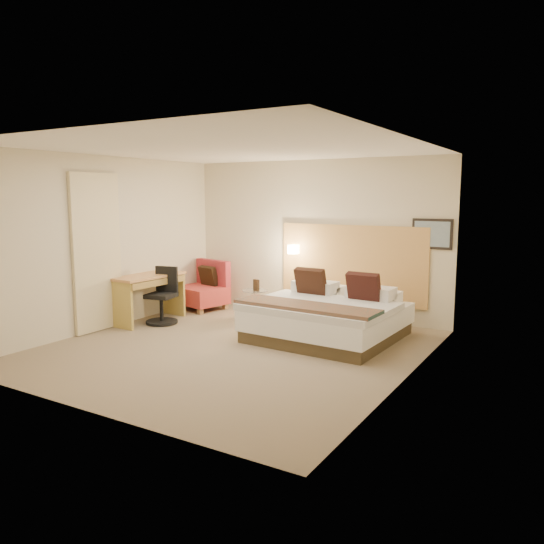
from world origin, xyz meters
The scene contains 20 objects.
floor centered at (0.00, 0.00, -0.01)m, with size 4.80×5.00×0.02m, color #816F57.
ceiling centered at (0.00, 0.00, 2.71)m, with size 4.80×5.00×0.02m, color white.
wall_back centered at (0.00, 2.51, 1.35)m, with size 4.80×0.02×2.70m, color beige.
wall_front centered at (0.00, -2.51, 1.35)m, with size 4.80×0.02×2.70m, color beige.
wall_left centered at (-2.41, 0.00, 1.35)m, with size 0.02×5.00×2.70m, color beige.
wall_right centered at (2.41, 0.00, 1.35)m, with size 0.02×5.00×2.70m, color beige.
headboard_panel centered at (0.70, 2.47, 0.95)m, with size 2.60×0.04×1.30m, color #BD8A49.
art_frame centered at (2.02, 2.48, 1.50)m, with size 0.62×0.03×0.47m, color black.
art_canvas centered at (2.02, 2.46, 1.50)m, with size 0.54×0.01×0.39m, color gray.
lamp_arm centered at (-0.35, 2.42, 1.15)m, with size 0.02×0.02×0.12m, color silver.
lamp_shade centered at (-0.35, 2.36, 1.15)m, with size 0.15×0.15×0.15m, color #FFEDC6.
curtain centered at (-2.36, -0.25, 1.22)m, with size 0.06×0.90×2.42m, color beige.
bottle_a centered at (-0.71, 1.65, 0.59)m, with size 0.05×0.05×0.18m, color #7BABBE.
bottle_b centered at (-0.68, 1.67, 0.59)m, with size 0.05×0.05×0.18m, color #8CC1D8.
menu_folder centered at (-0.62, 1.57, 0.60)m, with size 0.12×0.05×0.20m, color #3D2A19.
bed centered at (0.88, 1.18, 0.32)m, with size 2.10×2.05×0.99m.
lounge_chair centered at (-1.97, 1.87, 0.36)m, with size 0.98×0.90×0.89m.
side_table centered at (-0.69, 1.62, 0.28)m, with size 0.58×0.58×0.50m.
desk centered at (-2.11, 0.59, 0.62)m, with size 0.63×1.29×0.79m.
desk_chair centered at (-1.85, 0.62, 0.38)m, with size 0.61×0.61×0.92m.
Camera 1 is at (4.08, -5.81, 2.09)m, focal length 35.00 mm.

